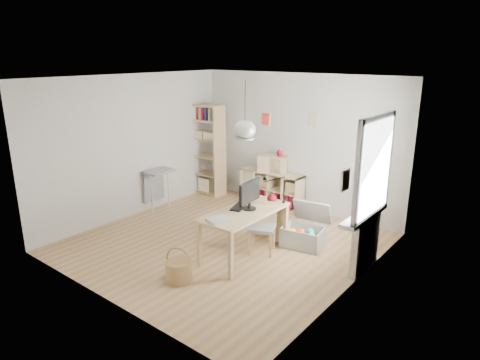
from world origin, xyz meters
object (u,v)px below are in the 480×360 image
Objects in this scene: desk at (245,216)px; storage_chest at (305,232)px; tall_bookshelf at (207,146)px; monitor at (250,194)px; drawer_chest at (273,164)px; chair at (263,224)px; cube_shelf at (272,190)px.

desk is 1.83× the size of storage_chest.
monitor is at bearing -35.42° from tall_bookshelf.
drawer_chest is at bearing 131.03° from storage_chest.
storage_chest is 2.09m from drawer_chest.
desk is 1.87× the size of chair.
tall_bookshelf is 2.49× the size of chair.
chair is (2.70, -1.64, -0.63)m from tall_bookshelf.
monitor is 2.32m from drawer_chest.
storage_chest is at bearing -64.69° from drawer_chest.
tall_bookshelf reaches higher than chair.
drawer_chest is at bearing 110.09° from monitor.
tall_bookshelf is at bearing 142.99° from desk.
desk is 1.07× the size of cube_shelf.
storage_chest is at bearing 59.25° from desk.
cube_shelf is 2.47m from monitor.
tall_bookshelf is at bearing 123.85° from chair.
cube_shelf is at bearing 115.14° from drawer_chest.
storage_chest is at bearing -18.35° from tall_bookshelf.
tall_bookshelf reaches higher than cube_shelf.
drawer_chest is at bearing 113.97° from desk.
monitor reaches higher than chair.
cube_shelf is 0.60m from drawer_chest.
tall_bookshelf is (-2.59, 1.95, 0.43)m from desk.
drawer_chest is (-1.09, 1.88, 0.43)m from chair.
drawer_chest reaches higher than chair.
storage_chest is (3.13, -1.04, -0.86)m from tall_bookshelf.
monitor is at bearing -131.74° from storage_chest.
tall_bookshelf is (-1.56, -0.28, 0.79)m from cube_shelf.
desk is 2.51× the size of drawer_chest.
desk is at bearing -104.75° from monitor.
monitor is at bearing 80.49° from desk.
chair is at bearing 59.52° from monitor.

